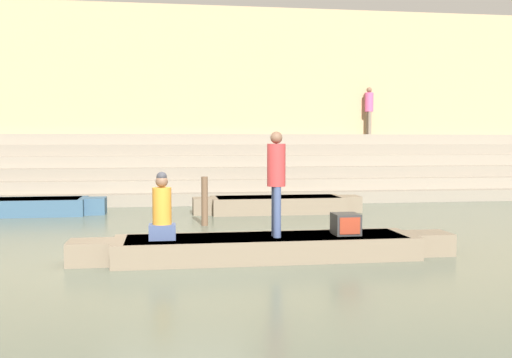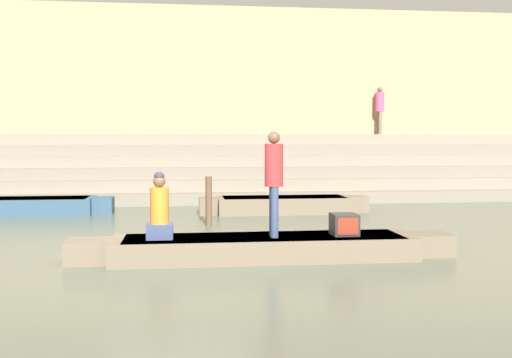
{
  "view_description": "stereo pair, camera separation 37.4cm",
  "coord_description": "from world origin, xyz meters",
  "px_view_note": "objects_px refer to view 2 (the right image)",
  "views": [
    {
      "loc": [
        -0.18,
        -10.22,
        2.01
      ],
      "look_at": [
        1.52,
        0.91,
        1.29
      ],
      "focal_mm": 42.0,
      "sensor_mm": 36.0,
      "label": 1
    },
    {
      "loc": [
        0.19,
        -10.27,
        2.01
      ],
      "look_at": [
        1.52,
        0.91,
        1.29
      ],
      "focal_mm": 42.0,
      "sensor_mm": 36.0,
      "label": 2
    }
  ],
  "objects_px": {
    "moored_boat_shore": "(22,206)",
    "mooring_post": "(209,201)",
    "person_standing": "(274,176)",
    "moored_boat_distant": "(284,204)",
    "tv_set": "(344,224)",
    "person_on_steps": "(380,107)",
    "rowboat_main": "(264,247)",
    "person_rowing": "(160,211)"
  },
  "relations": [
    {
      "from": "moored_boat_shore",
      "to": "mooring_post",
      "type": "height_order",
      "value": "mooring_post"
    },
    {
      "from": "person_standing",
      "to": "moored_boat_distant",
      "type": "height_order",
      "value": "person_standing"
    },
    {
      "from": "tv_set",
      "to": "mooring_post",
      "type": "height_order",
      "value": "mooring_post"
    },
    {
      "from": "moored_boat_distant",
      "to": "person_on_steps",
      "type": "relative_size",
      "value": 2.69
    },
    {
      "from": "person_standing",
      "to": "tv_set",
      "type": "xyz_separation_m",
      "value": [
        1.24,
        0.06,
        -0.85
      ]
    },
    {
      "from": "rowboat_main",
      "to": "moored_boat_distant",
      "type": "xyz_separation_m",
      "value": [
        1.39,
        6.34,
        0.03
      ]
    },
    {
      "from": "rowboat_main",
      "to": "mooring_post",
      "type": "height_order",
      "value": "mooring_post"
    },
    {
      "from": "moored_boat_shore",
      "to": "mooring_post",
      "type": "bearing_deg",
      "value": -25.83
    },
    {
      "from": "rowboat_main",
      "to": "person_rowing",
      "type": "height_order",
      "value": "person_rowing"
    },
    {
      "from": "person_standing",
      "to": "person_rowing",
      "type": "bearing_deg",
      "value": 171.34
    },
    {
      "from": "rowboat_main",
      "to": "person_standing",
      "type": "bearing_deg",
      "value": -22.78
    },
    {
      "from": "person_on_steps",
      "to": "rowboat_main",
      "type": "bearing_deg",
      "value": -113.69
    },
    {
      "from": "rowboat_main",
      "to": "person_on_steps",
      "type": "relative_size",
      "value": 3.76
    },
    {
      "from": "moored_boat_distant",
      "to": "moored_boat_shore",
      "type": "bearing_deg",
      "value": 170.21
    },
    {
      "from": "moored_boat_shore",
      "to": "person_rowing",
      "type": "bearing_deg",
      "value": -57.31
    },
    {
      "from": "rowboat_main",
      "to": "tv_set",
      "type": "xyz_separation_m",
      "value": [
        1.39,
        -0.01,
        0.36
      ]
    },
    {
      "from": "person_standing",
      "to": "mooring_post",
      "type": "height_order",
      "value": "person_standing"
    },
    {
      "from": "rowboat_main",
      "to": "person_rowing",
      "type": "bearing_deg",
      "value": -175.63
    },
    {
      "from": "rowboat_main",
      "to": "mooring_post",
      "type": "relative_size",
      "value": 5.65
    },
    {
      "from": "person_rowing",
      "to": "moored_boat_shore",
      "type": "xyz_separation_m",
      "value": [
        -4.0,
        6.89,
        -0.61
      ]
    },
    {
      "from": "person_on_steps",
      "to": "mooring_post",
      "type": "bearing_deg",
      "value": -128.68
    },
    {
      "from": "person_standing",
      "to": "person_on_steps",
      "type": "bearing_deg",
      "value": 55.87
    },
    {
      "from": "moored_boat_shore",
      "to": "moored_boat_distant",
      "type": "distance_m",
      "value": 7.16
    },
    {
      "from": "rowboat_main",
      "to": "tv_set",
      "type": "bearing_deg",
      "value": 2.19
    },
    {
      "from": "person_standing",
      "to": "tv_set",
      "type": "distance_m",
      "value": 1.5
    },
    {
      "from": "tv_set",
      "to": "moored_boat_shore",
      "type": "xyz_separation_m",
      "value": [
        -7.14,
        6.85,
        -0.33
      ]
    },
    {
      "from": "person_rowing",
      "to": "mooring_post",
      "type": "relative_size",
      "value": 0.96
    },
    {
      "from": "moored_boat_shore",
      "to": "mooring_post",
      "type": "xyz_separation_m",
      "value": [
        4.97,
        -2.69,
        0.34
      ]
    },
    {
      "from": "mooring_post",
      "to": "person_standing",
      "type": "bearing_deg",
      "value": -77.58
    },
    {
      "from": "person_standing",
      "to": "person_rowing",
      "type": "distance_m",
      "value": 1.99
    },
    {
      "from": "tv_set",
      "to": "moored_boat_shore",
      "type": "relative_size",
      "value": 0.1
    },
    {
      "from": "person_rowing",
      "to": "tv_set",
      "type": "relative_size",
      "value": 2.3
    },
    {
      "from": "moored_boat_distant",
      "to": "mooring_post",
      "type": "xyz_separation_m",
      "value": [
        -2.17,
        -2.19,
        0.34
      ]
    },
    {
      "from": "rowboat_main",
      "to": "tv_set",
      "type": "relative_size",
      "value": 13.49
    },
    {
      "from": "moored_boat_distant",
      "to": "person_on_steps",
      "type": "distance_m",
      "value": 7.48
    },
    {
      "from": "mooring_post",
      "to": "person_on_steps",
      "type": "bearing_deg",
      "value": 48.18
    },
    {
      "from": "rowboat_main",
      "to": "mooring_post",
      "type": "bearing_deg",
      "value": 103.29
    },
    {
      "from": "person_rowing",
      "to": "mooring_post",
      "type": "xyz_separation_m",
      "value": [
        0.97,
        4.2,
        -0.27
      ]
    },
    {
      "from": "person_rowing",
      "to": "moored_boat_distant",
      "type": "xyz_separation_m",
      "value": [
        3.14,
        6.39,
        -0.61
      ]
    },
    {
      "from": "rowboat_main",
      "to": "person_on_steps",
      "type": "xyz_separation_m",
      "value": [
        5.84,
        11.54,
        3.05
      ]
    },
    {
      "from": "moored_boat_shore",
      "to": "moored_boat_distant",
      "type": "xyz_separation_m",
      "value": [
        7.14,
        -0.5,
        0.0
      ]
    },
    {
      "from": "rowboat_main",
      "to": "moored_boat_shore",
      "type": "height_order",
      "value": "moored_boat_shore"
    }
  ]
}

